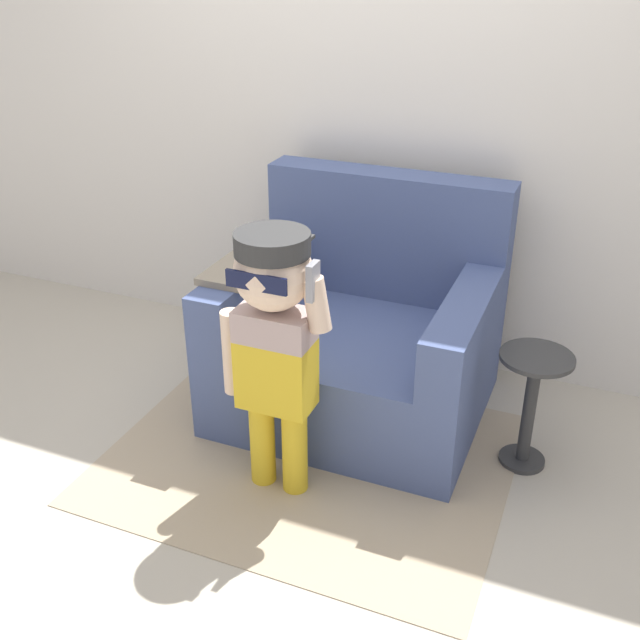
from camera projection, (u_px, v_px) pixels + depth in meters
name	position (u px, v px, depth m)	size (l,w,h in m)	color
ground_plane	(287.00, 423.00, 3.32)	(10.00, 10.00, 0.00)	#BCB29E
wall_back	(359.00, 89.00, 3.42)	(10.00, 0.05, 2.60)	silver
armchair	(361.00, 336.00, 3.33)	(1.14, 0.97, 0.99)	#475684
person_child	(274.00, 326.00, 2.63)	(0.43, 0.32, 1.05)	gold
side_table	(531.00, 399.00, 2.94)	(0.29, 0.29, 0.50)	#333333
rug	(309.00, 458.00, 3.09)	(1.60, 1.29, 0.01)	tan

